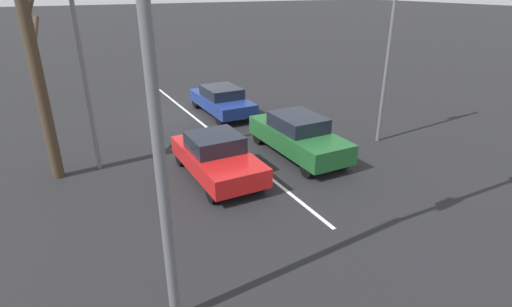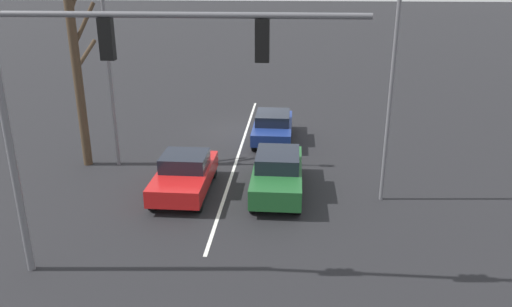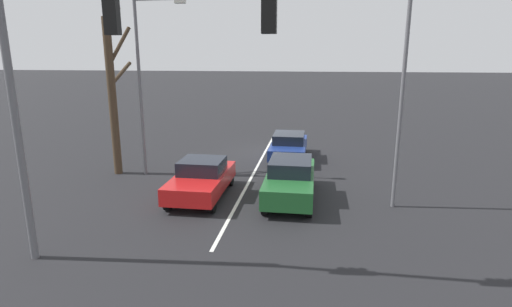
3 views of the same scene
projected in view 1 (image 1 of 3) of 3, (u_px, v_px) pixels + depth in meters
name	position (u px, v px, depth m)	size (l,w,h in m)	color
ground_plane	(188.00, 112.00, 20.14)	(240.00, 240.00, 0.00)	black
lane_stripe_left_divider	(209.00, 129.00, 17.78)	(0.12, 17.80, 0.01)	silver
car_red_midlane_front	(217.00, 157.00, 13.17)	(1.85, 4.12, 1.45)	red
car_darkgreen_leftlane_front	(298.00, 135.00, 14.84)	(1.75, 4.59, 1.55)	#1E5928
car_navy_leftlane_second	(222.00, 100.00, 19.59)	(1.79, 4.37, 1.38)	navy
traffic_signal_gantry	(292.00, 34.00, 6.77)	(8.81, 0.37, 7.18)	slate
street_lamp_right_shoulder	(87.00, 34.00, 12.38)	(2.29, 0.24, 7.75)	slate
street_lamp_left_shoulder	(388.00, 24.00, 14.59)	(1.97, 0.24, 8.04)	slate
bare_tree_near	(36.00, 64.00, 12.02)	(0.93, 1.62, 7.41)	#423323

